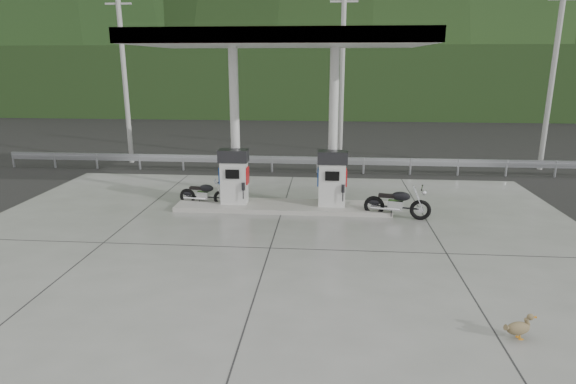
# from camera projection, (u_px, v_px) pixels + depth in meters

# --- Properties ---
(ground) EXTENTS (160.00, 160.00, 0.00)m
(ground) POSITION_uv_depth(u_px,v_px,m) (274.00, 235.00, 13.48)
(ground) COLOR black
(ground) RESTS_ON ground
(forecourt_apron) EXTENTS (18.00, 14.00, 0.02)m
(forecourt_apron) POSITION_uv_depth(u_px,v_px,m) (274.00, 235.00, 13.47)
(forecourt_apron) COLOR slate
(forecourt_apron) RESTS_ON ground
(pump_island) EXTENTS (7.00, 1.40, 0.15)m
(pump_island) POSITION_uv_depth(u_px,v_px,m) (283.00, 206.00, 15.86)
(pump_island) COLOR #A19D96
(pump_island) RESTS_ON forecourt_apron
(gas_pump_left) EXTENTS (0.95, 0.55, 1.80)m
(gas_pump_left) POSITION_uv_depth(u_px,v_px,m) (234.00, 177.00, 15.73)
(gas_pump_left) COLOR silver
(gas_pump_left) RESTS_ON pump_island
(gas_pump_right) EXTENTS (0.95, 0.55, 1.80)m
(gas_pump_right) POSITION_uv_depth(u_px,v_px,m) (332.00, 179.00, 15.47)
(gas_pump_right) COLOR silver
(gas_pump_right) RESTS_ON pump_island
(canopy_column_left) EXTENTS (0.30, 0.30, 5.00)m
(canopy_column_left) POSITION_uv_depth(u_px,v_px,m) (235.00, 126.00, 15.69)
(canopy_column_left) COLOR silver
(canopy_column_left) RESTS_ON pump_island
(canopy_column_right) EXTENTS (0.30, 0.30, 5.00)m
(canopy_column_right) POSITION_uv_depth(u_px,v_px,m) (333.00, 127.00, 15.44)
(canopy_column_right) COLOR silver
(canopy_column_right) RESTS_ON pump_island
(canopy_roof) EXTENTS (8.50, 5.00, 0.40)m
(canopy_roof) POSITION_uv_depth(u_px,v_px,m) (282.00, 39.00, 14.47)
(canopy_roof) COLOR silver
(canopy_roof) RESTS_ON canopy_column_left
(guardrail) EXTENTS (26.00, 0.16, 1.42)m
(guardrail) POSITION_uv_depth(u_px,v_px,m) (295.00, 156.00, 20.98)
(guardrail) COLOR #96999D
(guardrail) RESTS_ON ground
(road) EXTENTS (60.00, 7.00, 0.01)m
(road) POSITION_uv_depth(u_px,v_px,m) (299.00, 157.00, 24.53)
(road) COLOR black
(road) RESTS_ON ground
(utility_pole_a) EXTENTS (0.22, 0.22, 8.00)m
(utility_pole_a) POSITION_uv_depth(u_px,v_px,m) (125.00, 78.00, 22.21)
(utility_pole_a) COLOR gray
(utility_pole_a) RESTS_ON ground
(utility_pole_b) EXTENTS (0.22, 0.22, 8.00)m
(utility_pole_b) POSITION_uv_depth(u_px,v_px,m) (342.00, 78.00, 21.40)
(utility_pole_b) COLOR gray
(utility_pole_b) RESTS_ON ground
(utility_pole_c) EXTENTS (0.22, 0.22, 8.00)m
(utility_pole_c) POSITION_uv_depth(u_px,v_px,m) (552.00, 79.00, 20.68)
(utility_pole_c) COLOR gray
(utility_pole_c) RESTS_ON ground
(tree_band) EXTENTS (80.00, 6.00, 6.00)m
(tree_band) POSITION_uv_depth(u_px,v_px,m) (313.00, 82.00, 41.54)
(tree_band) COLOR black
(tree_band) RESTS_ON ground
(forested_hills) EXTENTS (100.00, 40.00, 140.00)m
(forested_hills) POSITION_uv_depth(u_px,v_px,m) (319.00, 95.00, 71.18)
(forested_hills) COLOR black
(forested_hills) RESTS_ON ground
(motorcycle_left) EXTENTS (1.69, 0.72, 0.78)m
(motorcycle_left) POSITION_uv_depth(u_px,v_px,m) (204.00, 194.00, 16.16)
(motorcycle_left) COLOR black
(motorcycle_left) RESTS_ON forecourt_apron
(motorcycle_right) EXTENTS (2.00, 1.02, 0.91)m
(motorcycle_right) POSITION_uv_depth(u_px,v_px,m) (397.00, 204.00, 14.85)
(motorcycle_right) COLOR black
(motorcycle_right) RESTS_ON forecourt_apron
(duck) EXTENTS (0.56, 0.30, 0.39)m
(duck) POSITION_uv_depth(u_px,v_px,m) (518.00, 329.00, 8.38)
(duck) COLOR brown
(duck) RESTS_ON forecourt_apron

